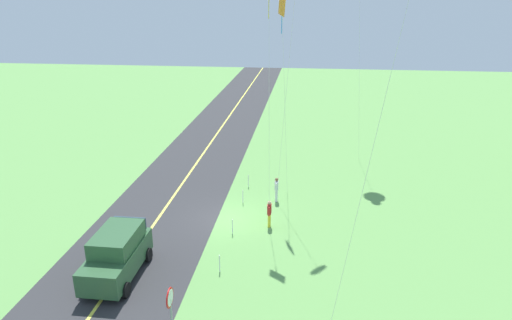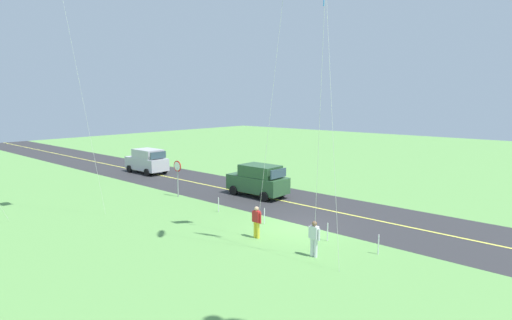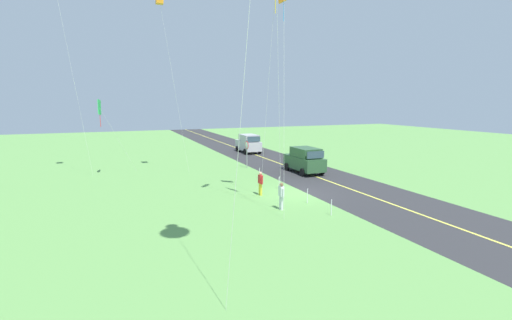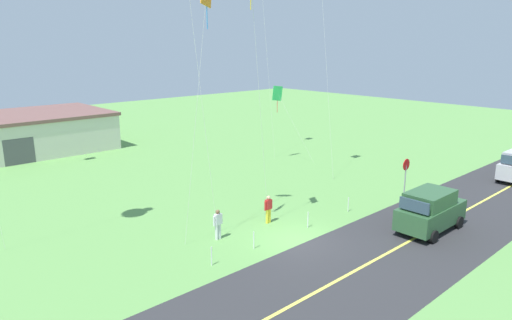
# 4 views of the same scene
# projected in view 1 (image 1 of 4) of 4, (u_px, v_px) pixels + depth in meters

# --- Properties ---
(ground_plane) EXTENTS (120.00, 120.00, 0.10)m
(ground_plane) POSITION_uv_depth(u_px,v_px,m) (226.00, 219.00, 26.56)
(ground_plane) COLOR #60994C
(asphalt_road) EXTENTS (120.00, 7.00, 0.00)m
(asphalt_road) POSITION_uv_depth(u_px,v_px,m) (160.00, 215.00, 26.98)
(asphalt_road) COLOR #2D2D30
(asphalt_road) RESTS_ON ground
(road_centre_stripe) EXTENTS (120.00, 0.16, 0.00)m
(road_centre_stripe) POSITION_uv_depth(u_px,v_px,m) (160.00, 215.00, 26.98)
(road_centre_stripe) COLOR #E5E04C
(road_centre_stripe) RESTS_ON asphalt_road
(car_suv_foreground) EXTENTS (4.40, 2.12, 2.24)m
(car_suv_foreground) POSITION_uv_depth(u_px,v_px,m) (117.00, 254.00, 20.77)
(car_suv_foreground) COLOR #2D5633
(car_suv_foreground) RESTS_ON ground
(stop_sign) EXTENTS (0.76, 0.08, 2.56)m
(stop_sign) POSITION_uv_depth(u_px,v_px,m) (171.00, 306.00, 16.27)
(stop_sign) COLOR gray
(stop_sign) RESTS_ON ground
(person_adult_near) EXTENTS (0.58, 0.22, 1.60)m
(person_adult_near) POSITION_uv_depth(u_px,v_px,m) (269.00, 213.00, 25.37)
(person_adult_near) COLOR yellow
(person_adult_near) RESTS_ON ground
(person_adult_companion) EXTENTS (0.58, 0.22, 1.60)m
(person_adult_companion) POSITION_uv_depth(u_px,v_px,m) (276.00, 189.00, 28.55)
(person_adult_companion) COLOR silver
(person_adult_companion) RESTS_ON ground
(kite_pink_drift) EXTENTS (1.85, 0.76, 12.65)m
(kite_pink_drift) POSITION_uv_depth(u_px,v_px,m) (282.00, 9.00, 25.09)
(kite_pink_drift) COLOR silver
(kite_pink_drift) RESTS_ON ground
(fence_post_0) EXTENTS (0.05, 0.05, 0.90)m
(fence_post_0) POSITION_uv_depth(u_px,v_px,m) (248.00, 181.00, 30.79)
(fence_post_0) COLOR silver
(fence_post_0) RESTS_ON ground
(fence_post_1) EXTENTS (0.05, 0.05, 0.90)m
(fence_post_1) POSITION_uv_depth(u_px,v_px,m) (243.00, 197.00, 28.39)
(fence_post_1) COLOR silver
(fence_post_1) RESTS_ON ground
(fence_post_2) EXTENTS (0.05, 0.05, 0.90)m
(fence_post_2) POSITION_uv_depth(u_px,v_px,m) (232.00, 227.00, 24.67)
(fence_post_2) COLOR silver
(fence_post_2) RESTS_ON ground
(fence_post_3) EXTENTS (0.05, 0.05, 0.90)m
(fence_post_3) POSITION_uv_depth(u_px,v_px,m) (220.00, 264.00, 21.28)
(fence_post_3) COLOR silver
(fence_post_3) RESTS_ON ground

